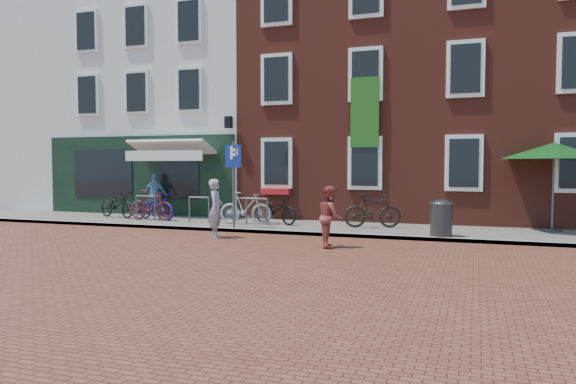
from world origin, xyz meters
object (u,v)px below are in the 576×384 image
(parking_sign, at_px, (234,170))
(bicycle_0, at_px, (117,205))
(bicycle_4, at_px, (275,210))
(bicycle_5, at_px, (372,211))
(woman, at_px, (216,208))
(boy, at_px, (331,217))
(cafe_person, at_px, (155,195))
(bicycle_1, at_px, (151,205))
(litter_bin, at_px, (441,216))
(bicycle_3, at_px, (245,208))
(bicycle_2, at_px, (156,206))
(parasol, at_px, (554,148))

(parking_sign, distance_m, bicycle_0, 5.45)
(bicycle_4, height_order, bicycle_5, bicycle_5)
(woman, bearing_deg, boy, -115.19)
(parking_sign, xyz_separation_m, bicycle_0, (-5.12, 1.39, -1.24))
(bicycle_0, relative_size, bicycle_4, 1.00)
(cafe_person, height_order, bicycle_4, cafe_person)
(bicycle_1, relative_size, bicycle_5, 1.00)
(bicycle_0, xyz_separation_m, bicycle_1, (1.62, -0.34, 0.05))
(litter_bin, height_order, cafe_person, cafe_person)
(bicycle_3, bearing_deg, bicycle_4, -76.63)
(litter_bin, xyz_separation_m, bicycle_0, (-10.98, 1.33, -0.07))
(litter_bin, bearing_deg, boy, -139.17)
(bicycle_2, relative_size, bicycle_3, 1.03)
(parasol, relative_size, boy, 1.91)
(boy, xyz_separation_m, bicycle_2, (-6.87, 3.22, -0.18))
(cafe_person, xyz_separation_m, bicycle_3, (4.07, -1.23, -0.27))
(parasol, bearing_deg, bicycle_1, -174.78)
(litter_bin, xyz_separation_m, parasol, (2.85, 2.10, 1.80))
(woman, height_order, cafe_person, cafe_person)
(bicycle_0, bearing_deg, parking_sign, -89.06)
(bicycle_3, distance_m, bicycle_5, 3.93)
(boy, distance_m, bicycle_1, 7.61)
(parking_sign, bearing_deg, bicycle_4, 59.22)
(boy, bearing_deg, bicycle_3, 30.83)
(bicycle_2, bearing_deg, bicycle_3, -75.96)
(parking_sign, distance_m, woman, 1.75)
(bicycle_0, xyz_separation_m, bicycle_3, (5.04, -0.35, 0.05))
(bicycle_2, distance_m, bicycle_5, 7.25)
(parking_sign, xyz_separation_m, bicycle_4, (0.80, 1.34, -1.24))
(litter_bin, bearing_deg, bicycle_0, 173.12)
(parking_sign, height_order, parasol, parasol)
(litter_bin, distance_m, bicycle_1, 9.41)
(boy, bearing_deg, bicycle_1, 47.85)
(parking_sign, height_order, bicycle_0, parking_sign)
(bicycle_5, bearing_deg, bicycle_3, 77.67)
(bicycle_1, bearing_deg, boy, -112.12)
(bicycle_2, bearing_deg, cafe_person, 51.77)
(cafe_person, bearing_deg, bicycle_2, 121.11)
(litter_bin, height_order, bicycle_2, litter_bin)
(parasol, relative_size, woman, 1.77)
(woman, bearing_deg, bicycle_1, 40.77)
(bicycle_1, xyz_separation_m, bicycle_2, (0.09, 0.16, -0.05))
(bicycle_2, relative_size, bicycle_5, 1.03)
(bicycle_5, bearing_deg, cafe_person, 66.37)
(cafe_person, bearing_deg, woman, 135.70)
(bicycle_1, bearing_deg, bicycle_5, -85.91)
(bicycle_0, bearing_deg, woman, -102.02)
(cafe_person, relative_size, bicycle_4, 0.89)
(litter_bin, xyz_separation_m, boy, (-2.40, -2.07, 0.11))
(bicycle_4, bearing_deg, cafe_person, 102.20)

